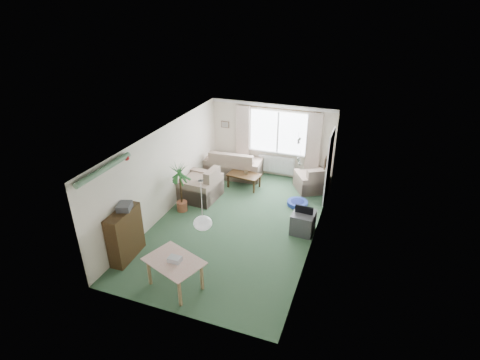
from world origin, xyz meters
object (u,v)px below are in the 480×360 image
(armchair_left, at_px, (200,183))
(pet_bed, at_px, (297,203))
(bookshelf, at_px, (125,235))
(tv_cube, at_px, (303,223))
(coffee_table, at_px, (244,181))
(sofa, at_px, (234,163))
(dining_table, at_px, (175,274))
(armchair_corner, at_px, (312,178))
(houseplant, at_px, (181,187))

(armchair_left, relative_size, pet_bed, 1.87)
(bookshelf, distance_m, tv_cube, 4.27)
(coffee_table, xyz_separation_m, bookshelf, (-1.33, -4.16, 0.38))
(sofa, bearing_deg, dining_table, 94.12)
(sofa, height_order, coffee_table, sofa)
(tv_cube, bearing_deg, pet_bed, 111.15)
(bookshelf, distance_m, pet_bed, 4.83)
(armchair_left, xyz_separation_m, dining_table, (1.17, -3.58, -0.17))
(coffee_table, bearing_deg, sofa, 130.29)
(sofa, relative_size, tv_cube, 3.03)
(armchair_corner, xyz_separation_m, coffee_table, (-1.99, -0.55, -0.18))
(coffee_table, xyz_separation_m, pet_bed, (1.80, -0.52, -0.16))
(bookshelf, relative_size, dining_table, 1.16)
(coffee_table, bearing_deg, bookshelf, -107.69)
(pet_bed, bearing_deg, coffee_table, 163.87)
(sofa, bearing_deg, tv_cube, 134.24)
(dining_table, relative_size, tv_cube, 1.73)
(sofa, distance_m, armchair_left, 1.82)
(armchair_corner, xyz_separation_m, tv_cube, (0.22, -2.35, -0.13))
(bookshelf, relative_size, tv_cube, 2.00)
(dining_table, height_order, tv_cube, dining_table)
(coffee_table, bearing_deg, armchair_corner, 15.50)
(coffee_table, distance_m, tv_cube, 2.85)
(coffee_table, bearing_deg, tv_cube, -39.13)
(armchair_corner, distance_m, pet_bed, 1.14)
(bookshelf, height_order, dining_table, bookshelf)
(houseplant, bearing_deg, armchair_left, 79.89)
(armchair_corner, height_order, bookshelf, bookshelf)
(armchair_left, height_order, coffee_table, armchair_left)
(coffee_table, distance_m, dining_table, 4.66)
(bookshelf, xyz_separation_m, houseplant, (0.19, 2.24, 0.13))
(armchair_corner, xyz_separation_m, bookshelf, (-3.32, -4.71, 0.20))
(bookshelf, bearing_deg, armchair_corner, 52.17)
(bookshelf, xyz_separation_m, tv_cube, (3.54, 2.36, -0.33))
(houseplant, relative_size, tv_cube, 2.42)
(tv_cube, xyz_separation_m, pet_bed, (-0.41, 1.28, -0.21))
(sofa, relative_size, armchair_corner, 2.02)
(sofa, xyz_separation_m, armchair_corner, (2.58, -0.14, -0.05))
(armchair_left, bearing_deg, pet_bed, 104.99)
(sofa, relative_size, pet_bed, 3.10)
(coffee_table, height_order, dining_table, dining_table)
(armchair_corner, height_order, tv_cube, armchair_corner)
(bookshelf, height_order, tv_cube, bookshelf)
(sofa, height_order, armchair_corner, sofa)
(houseplant, height_order, tv_cube, houseplant)
(sofa, xyz_separation_m, bookshelf, (-0.74, -4.85, 0.15))
(armchair_left, xyz_separation_m, coffee_table, (0.99, 1.08, -0.27))
(armchair_left, bearing_deg, armchair_corner, 122.40)
(dining_table, relative_size, pet_bed, 1.77)
(dining_table, bearing_deg, sofa, 98.20)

